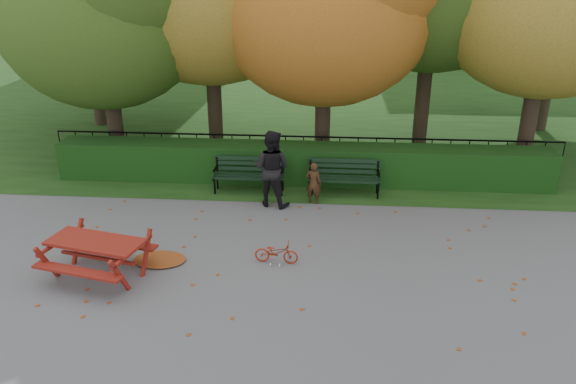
# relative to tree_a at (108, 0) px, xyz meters

# --- Properties ---
(ground) EXTENTS (90.00, 90.00, 0.00)m
(ground) POSITION_rel_tree_a_xyz_m (5.19, -5.58, -4.52)
(ground) COLOR slate
(ground) RESTS_ON ground
(grass_strip) EXTENTS (90.00, 90.00, 0.00)m
(grass_strip) POSITION_rel_tree_a_xyz_m (5.19, 8.42, -4.52)
(grass_strip) COLOR #193B13
(grass_strip) RESTS_ON ground
(hedge) EXTENTS (13.00, 0.90, 1.00)m
(hedge) POSITION_rel_tree_a_xyz_m (5.19, -1.08, -4.02)
(hedge) COLOR #13330F
(hedge) RESTS_ON ground
(iron_fence) EXTENTS (14.00, 0.04, 1.02)m
(iron_fence) POSITION_rel_tree_a_xyz_m (5.19, -0.28, -3.98)
(iron_fence) COLOR black
(iron_fence) RESTS_ON ground
(tree_a) EXTENTS (5.88, 5.60, 7.48)m
(tree_a) POSITION_rel_tree_a_xyz_m (0.00, 0.00, 0.00)
(tree_a) COLOR black
(tree_a) RESTS_ON ground
(bench_left) EXTENTS (1.80, 0.57, 0.88)m
(bench_left) POSITION_rel_tree_a_xyz_m (3.89, -1.88, -4.00)
(bench_left) COLOR black
(bench_left) RESTS_ON ground
(bench_right) EXTENTS (1.80, 0.57, 0.88)m
(bench_right) POSITION_rel_tree_a_xyz_m (6.29, -1.88, -4.00)
(bench_right) COLOR black
(bench_right) RESTS_ON ground
(picnic_table) EXTENTS (2.04, 1.79, 0.86)m
(picnic_table) POSITION_rel_tree_a_xyz_m (1.65, -6.24, -3.93)
(picnic_table) COLOR maroon
(picnic_table) RESTS_ON ground
(leaf_pile) EXTENTS (1.25, 1.09, 0.07)m
(leaf_pile) POSITION_rel_tree_a_xyz_m (2.61, -5.59, -4.48)
(leaf_pile) COLOR #6A2D0F
(leaf_pile) RESTS_ON ground
(leaf_scatter) EXTENTS (9.00, 5.70, 0.01)m
(leaf_scatter) POSITION_rel_tree_a_xyz_m (5.19, -5.28, -4.51)
(leaf_scatter) COLOR #6A2D0F
(leaf_scatter) RESTS_ON ground
(child) EXTENTS (0.43, 0.33, 1.04)m
(child) POSITION_rel_tree_a_xyz_m (5.55, -2.50, -4.00)
(child) COLOR #3E2414
(child) RESTS_ON ground
(adult) EXTENTS (1.08, 0.95, 1.87)m
(adult) POSITION_rel_tree_a_xyz_m (4.55, -2.68, -3.59)
(adult) COLOR black
(adult) RESTS_ON ground
(bicycle) EXTENTS (0.88, 0.36, 0.45)m
(bicycle) POSITION_rel_tree_a_xyz_m (4.92, -5.47, -4.29)
(bicycle) COLOR #A3250F
(bicycle) RESTS_ON ground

